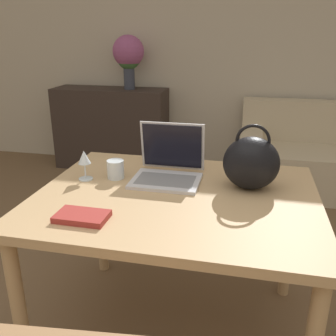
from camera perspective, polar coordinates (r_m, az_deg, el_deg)
name	(u,v)px	position (r m, az deg, el deg)	size (l,w,h in m)	color
wall_back	(222,42)	(4.09, 8.26, 18.41)	(10.00, 0.06, 2.70)	#BCB29E
dining_table	(176,212)	(1.71, 1.25, -6.68)	(1.24, 0.99, 0.78)	tan
couch	(319,161)	(3.87, 22.03, 1.01)	(1.51, 0.79, 0.82)	#C1B293
sideboard	(111,129)	(4.22, -8.61, 5.96)	(1.23, 0.40, 0.88)	#332823
laptop	(169,164)	(1.83, 0.14, 0.60)	(0.32, 0.30, 0.26)	silver
drinking_glass	(116,169)	(1.85, -8.00, -0.20)	(0.08, 0.08, 0.09)	silver
wine_glass	(84,160)	(1.84, -12.64, 1.27)	(0.07, 0.07, 0.15)	silver
handbag	(251,163)	(1.73, 12.56, 0.80)	(0.25, 0.19, 0.30)	black
flower_vase	(128,55)	(4.03, -6.05, 16.79)	(0.32, 0.32, 0.55)	#333847
book	(82,216)	(1.49, -12.98, -7.21)	(0.20, 0.12, 0.02)	maroon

